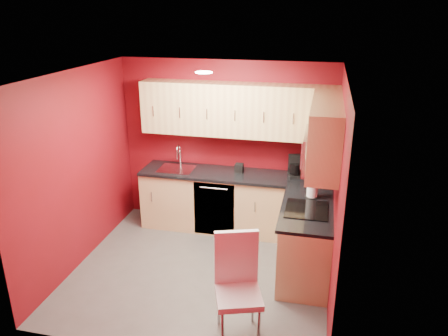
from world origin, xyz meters
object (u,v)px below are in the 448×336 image
at_px(sink, 177,166).
at_px(napkin_holder, 239,168).
at_px(microwave, 321,151).
at_px(coffee_maker, 295,166).
at_px(dining_chair, 239,290).
at_px(paper_towel, 313,185).

distance_m(sink, napkin_holder, 0.95).
xyz_separation_m(sink, napkin_holder, (0.94, 0.06, 0.03)).
distance_m(microwave, sink, 2.43).
distance_m(microwave, coffee_maker, 1.28).
bearing_deg(coffee_maker, microwave, -86.09).
relative_size(sink, napkin_holder, 4.10).
relative_size(microwave, dining_chair, 0.69).
height_order(microwave, sink, microwave).
xyz_separation_m(microwave, coffee_maker, (-0.34, 1.09, -0.60)).
relative_size(napkin_holder, paper_towel, 0.40).
bearing_deg(microwave, paper_towel, 99.77).
xyz_separation_m(coffee_maker, paper_towel, (0.27, -0.69, 0.01)).
bearing_deg(sink, coffee_maker, 2.68).
height_order(napkin_holder, paper_towel, paper_towel).
distance_m(coffee_maker, dining_chair, 2.42).
bearing_deg(napkin_holder, dining_chair, -78.88).
bearing_deg(coffee_maker, sink, 169.37).
bearing_deg(microwave, sink, 154.40).
xyz_separation_m(microwave, dining_chair, (-0.69, -1.25, -1.11)).
distance_m(napkin_holder, paper_towel, 1.27).
xyz_separation_m(coffee_maker, napkin_holder, (-0.81, -0.02, -0.09)).
bearing_deg(napkin_holder, coffee_maker, 1.26).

